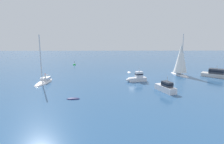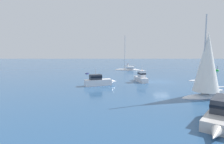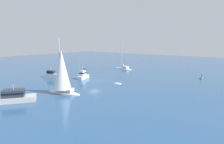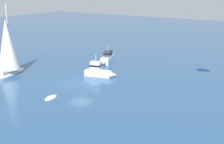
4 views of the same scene
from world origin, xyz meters
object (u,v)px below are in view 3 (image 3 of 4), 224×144
object	(u,v)px
yacht	(123,69)
powerboat_1	(11,97)
motor_cruiser	(53,75)
powerboat	(84,76)
ketch	(62,73)
channel_buoy	(201,79)
dinghy	(84,69)
skiff	(117,84)

from	to	relation	value
yacht	powerboat_1	bearing A→B (deg)	103.54
motor_cruiser	powerboat	size ratio (longest dim) A/B	1.15
ketch	channel_buoy	world-z (taller)	ketch
powerboat_1	ketch	xyz separation A→B (m)	(-7.54, 2.27, 2.76)
dinghy	powerboat_1	bearing A→B (deg)	-153.50
yacht	motor_cruiser	bearing A→B (deg)	80.76
motor_cruiser	channel_buoy	xyz separation A→B (m)	(-19.75, 28.99, -0.67)
ketch	channel_buoy	bearing A→B (deg)	-134.11
skiff	powerboat_1	xyz separation A→B (m)	(18.78, -5.73, 0.72)
motor_cruiser	skiff	xyz separation A→B (m)	(-3.98, 16.23, -0.68)
dinghy	channel_buoy	distance (m)	33.13
powerboat	channel_buoy	xyz separation A→B (m)	(-16.29, 22.12, -0.73)
skiff	yacht	distance (m)	20.21
powerboat	yacht	xyz separation A→B (m)	(-18.00, -0.78, -0.56)
skiff	motor_cruiser	bearing A→B (deg)	-173.17
powerboat	dinghy	xyz separation A→B (m)	(-10.61, -10.52, -0.73)
powerboat	channel_buoy	world-z (taller)	powerboat
powerboat	channel_buoy	distance (m)	27.48
yacht	channel_buoy	world-z (taller)	yacht
skiff	dinghy	bearing A→B (deg)	146.14
skiff	yacht	world-z (taller)	yacht
motor_cruiser	powerboat_1	bearing A→B (deg)	-75.32
dinghy	skiff	bearing A→B (deg)	-116.52
ketch	skiff	bearing A→B (deg)	-120.24
powerboat	ketch	xyz separation A→B (m)	(10.72, 5.89, 2.75)
powerboat	powerboat_1	distance (m)	18.62
ketch	yacht	bearing A→B (deg)	-90.04
powerboat	channel_buoy	bearing A→B (deg)	-68.65
motor_cruiser	dinghy	bearing A→B (deg)	83.87
dinghy	powerboat_1	distance (m)	32.16
powerboat	yacht	bearing A→B (deg)	-12.54
powerboat	powerboat_1	world-z (taller)	powerboat
powerboat_1	channel_buoy	distance (m)	39.19
motor_cruiser	ketch	world-z (taller)	ketch
skiff	channel_buoy	size ratio (longest dim) A/B	1.22
dinghy	ketch	distance (m)	27.15
powerboat	ketch	distance (m)	12.54
motor_cruiser	powerboat_1	xyz separation A→B (m)	(14.80, 10.50, 0.04)
powerboat	yacht	distance (m)	18.02
motor_cruiser	channel_buoy	distance (m)	35.08
motor_cruiser	yacht	size ratio (longest dim) A/B	0.54
yacht	ketch	size ratio (longest dim) A/B	0.98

